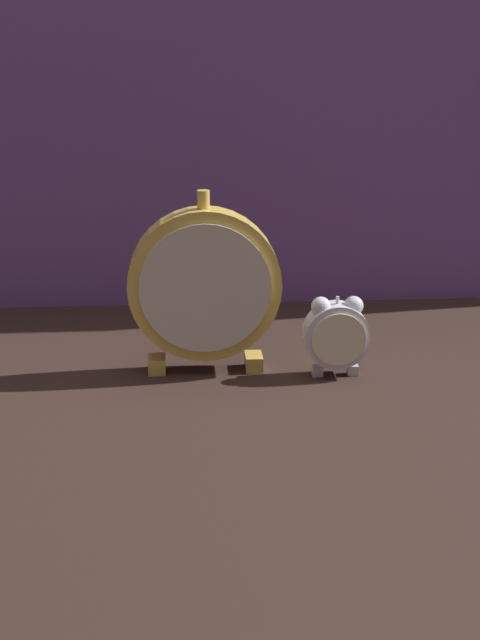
{
  "coord_description": "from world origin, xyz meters",
  "views": [
    {
      "loc": [
        -0.07,
        -0.92,
        0.38
      ],
      "look_at": [
        0.0,
        0.08,
        0.05
      ],
      "focal_mm": 50.0,
      "sensor_mm": 36.0,
      "label": 1
    }
  ],
  "objects": [
    {
      "name": "fabric_backdrop_drape",
      "position": [
        0.0,
        0.33,
        0.36
      ],
      "size": [
        1.35,
        0.01,
        0.73
      ],
      "primitive_type": "cube",
      "color": "#6B478E",
      "rests_on": "ground_plane"
    },
    {
      "name": "ground_plane",
      "position": [
        0.0,
        0.0,
        0.0
      ],
      "size": [
        4.0,
        4.0,
        0.0
      ],
      "primitive_type": "plane",
      "color": "black"
    },
    {
      "name": "alarm_clock_twin_bell",
      "position": [
        0.11,
        0.03,
        0.05
      ],
      "size": [
        0.07,
        0.03,
        0.09
      ],
      "color": "silver",
      "rests_on": "ground_plane"
    },
    {
      "name": "mantel_clock_silver",
      "position": [
        -0.04,
        0.05,
        0.1
      ],
      "size": [
        0.17,
        0.04,
        0.21
      ],
      "color": "gold",
      "rests_on": "ground_plane"
    }
  ]
}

